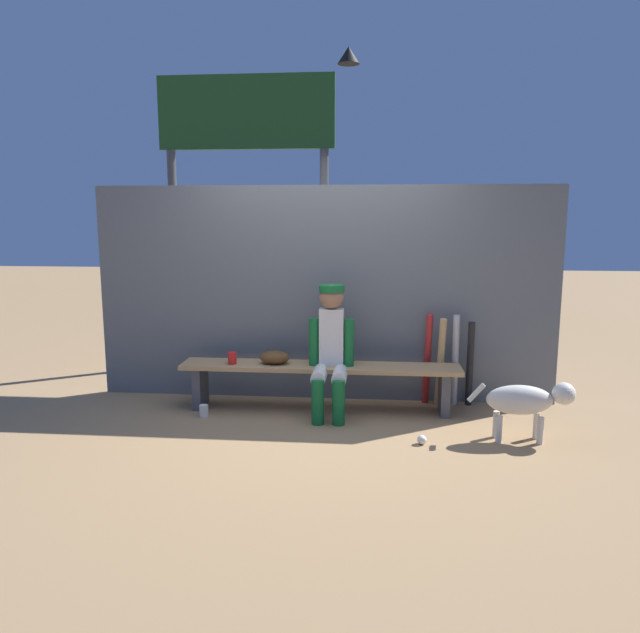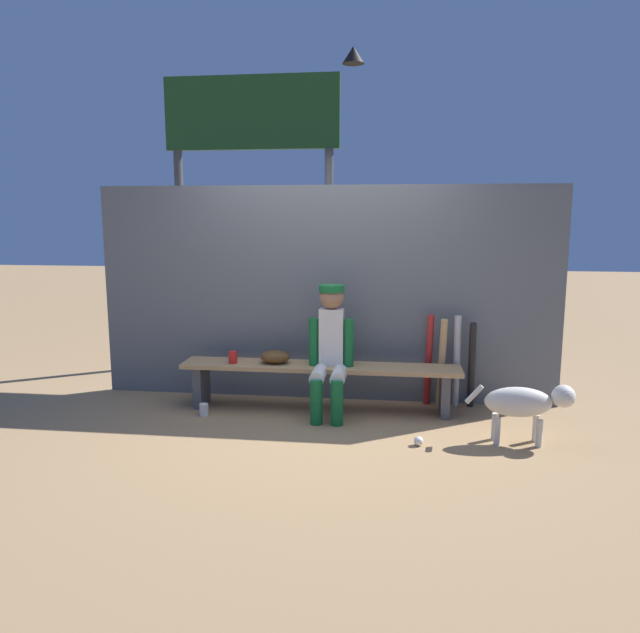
{
  "view_description": "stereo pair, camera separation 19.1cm",
  "coord_description": "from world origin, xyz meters",
  "px_view_note": "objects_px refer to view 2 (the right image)",
  "views": [
    {
      "loc": [
        0.5,
        -5.36,
        1.79
      ],
      "look_at": [
        0.0,
        0.0,
        0.88
      ],
      "focal_mm": 33.75,
      "sensor_mm": 36.0,
      "label": 1
    },
    {
      "loc": [
        0.68,
        -5.34,
        1.79
      ],
      "look_at": [
        0.0,
        0.0,
        0.88
      ],
      "focal_mm": 33.75,
      "sensor_mm": 36.0,
      "label": 2
    }
  ],
  "objects_px": {
    "dugout_bench": "(320,374)",
    "baseball": "(419,441)",
    "player_seated": "(330,346)",
    "bat_aluminum_black": "(472,366)",
    "bat_wood_tan": "(442,363)",
    "bat_aluminum_red": "(429,360)",
    "bat_aluminum_silver": "(457,362)",
    "cup_on_bench": "(233,357)",
    "dog": "(525,403)",
    "cup_on_ground": "(204,410)",
    "baseball_glove": "(275,357)",
    "scoreboard": "(257,150)"
  },
  "relations": [
    {
      "from": "dugout_bench",
      "to": "dog",
      "type": "xyz_separation_m",
      "value": [
        1.71,
        -0.62,
        -0.01
      ]
    },
    {
      "from": "bat_aluminum_silver",
      "to": "dog",
      "type": "relative_size",
      "value": 1.04
    },
    {
      "from": "bat_aluminum_red",
      "to": "cup_on_bench",
      "type": "height_order",
      "value": "bat_aluminum_red"
    },
    {
      "from": "cup_on_ground",
      "to": "bat_aluminum_silver",
      "type": "bearing_deg",
      "value": 13.44
    },
    {
      "from": "baseball_glove",
      "to": "bat_wood_tan",
      "type": "xyz_separation_m",
      "value": [
        1.54,
        0.21,
        -0.06
      ]
    },
    {
      "from": "baseball",
      "to": "cup_on_bench",
      "type": "distance_m",
      "value": 1.9
    },
    {
      "from": "scoreboard",
      "to": "cup_on_ground",
      "type": "bearing_deg",
      "value": -93.28
    },
    {
      "from": "scoreboard",
      "to": "bat_wood_tan",
      "type": "bearing_deg",
      "value": -33.53
    },
    {
      "from": "player_seated",
      "to": "cup_on_bench",
      "type": "distance_m",
      "value": 0.93
    },
    {
      "from": "cup_on_ground",
      "to": "bat_wood_tan",
      "type": "bearing_deg",
      "value": 13.16
    },
    {
      "from": "cup_on_ground",
      "to": "scoreboard",
      "type": "distance_m",
      "value": 3.08
    },
    {
      "from": "bat_aluminum_red",
      "to": "cup_on_bench",
      "type": "relative_size",
      "value": 8.06
    },
    {
      "from": "baseball_glove",
      "to": "cup_on_ground",
      "type": "height_order",
      "value": "baseball_glove"
    },
    {
      "from": "bat_aluminum_red",
      "to": "cup_on_bench",
      "type": "bearing_deg",
      "value": -170.29
    },
    {
      "from": "cup_on_ground",
      "to": "dugout_bench",
      "type": "bearing_deg",
      "value": 15.94
    },
    {
      "from": "bat_aluminum_black",
      "to": "cup_on_ground",
      "type": "distance_m",
      "value": 2.5
    },
    {
      "from": "bat_wood_tan",
      "to": "bat_aluminum_red",
      "type": "bearing_deg",
      "value": 154.08
    },
    {
      "from": "dugout_bench",
      "to": "cup_on_bench",
      "type": "height_order",
      "value": "cup_on_bench"
    },
    {
      "from": "bat_aluminum_red",
      "to": "baseball",
      "type": "xyz_separation_m",
      "value": [
        -0.12,
        -1.04,
        -0.41
      ]
    },
    {
      "from": "player_seated",
      "to": "baseball",
      "type": "height_order",
      "value": "player_seated"
    },
    {
      "from": "dugout_bench",
      "to": "cup_on_ground",
      "type": "height_order",
      "value": "dugout_bench"
    },
    {
      "from": "baseball_glove",
      "to": "dog",
      "type": "height_order",
      "value": "baseball_glove"
    },
    {
      "from": "bat_aluminum_red",
      "to": "dog",
      "type": "height_order",
      "value": "bat_aluminum_red"
    },
    {
      "from": "dugout_bench",
      "to": "bat_aluminum_black",
      "type": "xyz_separation_m",
      "value": [
        1.39,
        0.23,
        0.07
      ]
    },
    {
      "from": "cup_on_ground",
      "to": "cup_on_bench",
      "type": "distance_m",
      "value": 0.54
    },
    {
      "from": "dugout_bench",
      "to": "bat_aluminum_silver",
      "type": "relative_size",
      "value": 2.92
    },
    {
      "from": "bat_wood_tan",
      "to": "cup_on_ground",
      "type": "relative_size",
      "value": 7.83
    },
    {
      "from": "bat_wood_tan",
      "to": "bat_aluminum_silver",
      "type": "bearing_deg",
      "value": 17.75
    },
    {
      "from": "player_seated",
      "to": "bat_aluminum_black",
      "type": "distance_m",
      "value": 1.35
    },
    {
      "from": "bat_aluminum_silver",
      "to": "scoreboard",
      "type": "distance_m",
      "value": 3.28
    },
    {
      "from": "bat_aluminum_silver",
      "to": "bat_aluminum_black",
      "type": "height_order",
      "value": "bat_aluminum_silver"
    },
    {
      "from": "bat_aluminum_red",
      "to": "cup_on_bench",
      "type": "distance_m",
      "value": 1.84
    },
    {
      "from": "player_seated",
      "to": "dog",
      "type": "bearing_deg",
      "value": -17.78
    },
    {
      "from": "player_seated",
      "to": "bat_aluminum_black",
      "type": "xyz_separation_m",
      "value": [
        1.29,
        0.33,
        -0.22
      ]
    },
    {
      "from": "bat_aluminum_red",
      "to": "cup_on_ground",
      "type": "height_order",
      "value": "bat_aluminum_red"
    },
    {
      "from": "player_seated",
      "to": "bat_aluminum_silver",
      "type": "relative_size",
      "value": 1.34
    },
    {
      "from": "dugout_bench",
      "to": "player_seated",
      "type": "bearing_deg",
      "value": -45.17
    },
    {
      "from": "bat_aluminum_black",
      "to": "baseball",
      "type": "bearing_deg",
      "value": -117.01
    },
    {
      "from": "player_seated",
      "to": "bat_wood_tan",
      "type": "height_order",
      "value": "player_seated"
    },
    {
      "from": "cup_on_ground",
      "to": "player_seated",
      "type": "bearing_deg",
      "value": 9.35
    },
    {
      "from": "bat_aluminum_black",
      "to": "scoreboard",
      "type": "distance_m",
      "value": 3.4
    },
    {
      "from": "bat_aluminum_red",
      "to": "baseball",
      "type": "bearing_deg",
      "value": -96.46
    },
    {
      "from": "player_seated",
      "to": "cup_on_ground",
      "type": "relative_size",
      "value": 10.7
    },
    {
      "from": "scoreboard",
      "to": "bat_aluminum_silver",
      "type": "bearing_deg",
      "value": -30.94
    },
    {
      "from": "dugout_bench",
      "to": "baseball",
      "type": "distance_m",
      "value": 1.21
    },
    {
      "from": "baseball_glove",
      "to": "cup_on_bench",
      "type": "relative_size",
      "value": 2.55
    },
    {
      "from": "bat_aluminum_red",
      "to": "cup_on_bench",
      "type": "xyz_separation_m",
      "value": [
        -1.81,
        -0.31,
        0.05
      ]
    },
    {
      "from": "dugout_bench",
      "to": "bat_aluminum_red",
      "type": "bearing_deg",
      "value": 14.83
    },
    {
      "from": "bat_aluminum_black",
      "to": "scoreboard",
      "type": "bearing_deg",
      "value": 150.07
    },
    {
      "from": "bat_wood_tan",
      "to": "scoreboard",
      "type": "xyz_separation_m",
      "value": [
        -2.03,
        1.35,
        2.09
      ]
    }
  ]
}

